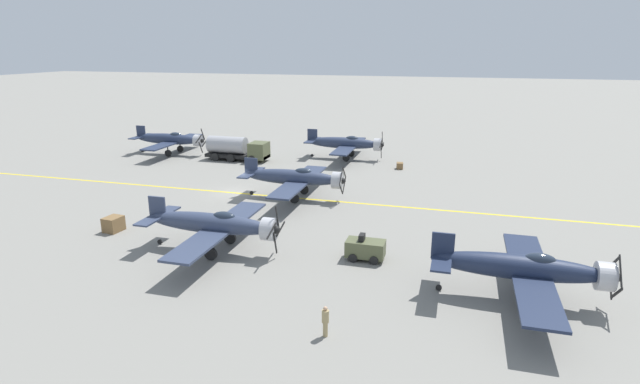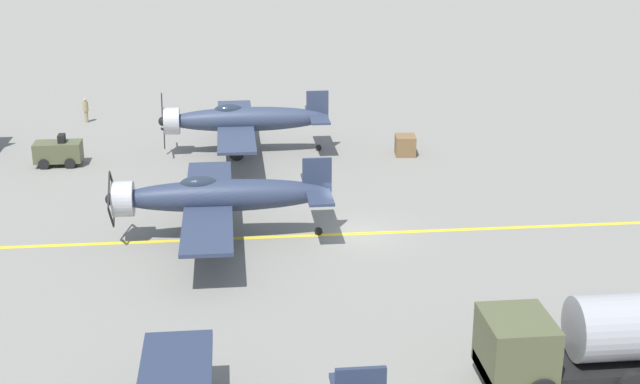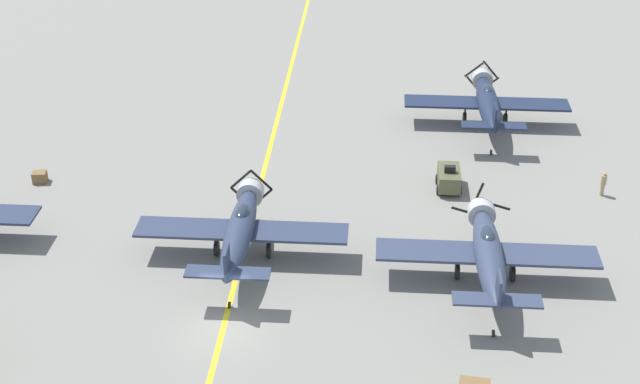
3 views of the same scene
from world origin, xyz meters
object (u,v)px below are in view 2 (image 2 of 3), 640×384
object	(u,v)px
airplane_mid_right	(241,120)
ground_crew_walking	(86,109)
fuel_tanker	(606,340)
airplane_mid_center	(216,197)
supply_crate_mid_lane	(405,145)
tow_tractor	(58,152)

from	to	relation	value
airplane_mid_right	ground_crew_walking	distance (m)	13.24
fuel_tanker	ground_crew_walking	distance (m)	41.28
airplane_mid_center	fuel_tanker	bearing A→B (deg)	-126.03
fuel_tanker	supply_crate_mid_lane	world-z (taller)	fuel_tanker
fuel_tanker	ground_crew_walking	world-z (taller)	fuel_tanker
airplane_mid_center	ground_crew_walking	xyz separation A→B (m)	(21.91, 8.82, -1.11)
tow_tractor	supply_crate_mid_lane	size ratio (longest dim) A/B	1.87
airplane_mid_right	fuel_tanker	size ratio (longest dim) A/B	1.50
airplane_mid_right	tow_tractor	size ratio (longest dim) A/B	4.62
fuel_tanker	airplane_mid_center	bearing A→B (deg)	42.14
ground_crew_walking	airplane_mid_center	bearing A→B (deg)	-158.08
tow_tractor	supply_crate_mid_lane	xyz separation A→B (m)	(0.01, -19.95, -0.21)
airplane_mid_right	supply_crate_mid_lane	distance (m)	9.77
airplane_mid_center	supply_crate_mid_lane	bearing A→B (deg)	-30.17
fuel_tanker	ground_crew_walking	size ratio (longest dim) A/B	4.84
airplane_mid_center	fuel_tanker	world-z (taller)	airplane_mid_center
airplane_mid_right	supply_crate_mid_lane	xyz separation A→B (m)	(-1.40, -9.56, -1.43)
airplane_mid_center	ground_crew_walking	size ratio (longest dim) A/B	7.26
ground_crew_walking	airplane_mid_right	bearing A→B (deg)	-129.18
fuel_tanker	tow_tractor	size ratio (longest dim) A/B	3.08
airplane_mid_center	airplane_mid_right	bearing A→B (deg)	5.91
tow_tractor	fuel_tanker	bearing A→B (deg)	-140.44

